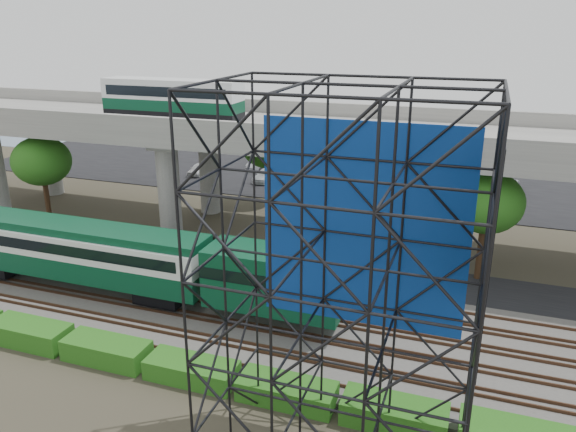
% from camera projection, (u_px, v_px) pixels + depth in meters
% --- Properties ---
extents(ground, '(140.00, 140.00, 0.00)m').
position_uv_depth(ground, '(213.00, 333.00, 32.05)').
color(ground, '#474233').
rests_on(ground, ground).
extents(ballast_bed, '(90.00, 12.00, 0.20)m').
position_uv_depth(ballast_bed, '(228.00, 315.00, 33.80)').
color(ballast_bed, slate).
rests_on(ballast_bed, ground).
extents(service_road, '(90.00, 5.00, 0.08)m').
position_uv_depth(service_road, '(277.00, 262.00, 41.39)').
color(service_road, black).
rests_on(service_road, ground).
extents(parking_lot, '(90.00, 18.00, 0.08)m').
position_uv_depth(parking_lot, '(351.00, 181.00, 62.34)').
color(parking_lot, black).
rests_on(parking_lot, ground).
extents(harbor_water, '(140.00, 40.00, 0.03)m').
position_uv_depth(harbor_water, '(386.00, 144.00, 81.95)').
color(harbor_water, '#476274').
rests_on(harbor_water, ground).
extents(rail_tracks, '(90.00, 9.52, 0.16)m').
position_uv_depth(rail_tracks, '(228.00, 312.00, 33.74)').
color(rail_tracks, '#472D1E').
rests_on(rail_tracks, ballast_bed).
extents(commuter_train, '(29.30, 3.06, 4.30)m').
position_uv_depth(commuter_train, '(100.00, 253.00, 35.67)').
color(commuter_train, black).
rests_on(commuter_train, rail_tracks).
extents(overpass, '(80.00, 12.00, 12.40)m').
position_uv_depth(overpass, '(291.00, 138.00, 43.88)').
color(overpass, '#9E9B93').
rests_on(overpass, ground).
extents(scaffold_tower, '(9.36, 6.36, 15.00)m').
position_uv_depth(scaffold_tower, '(342.00, 305.00, 19.55)').
color(scaffold_tower, black).
rests_on(scaffold_tower, ground).
extents(hedge_strip, '(34.60, 1.80, 1.20)m').
position_uv_depth(hedge_strip, '(192.00, 369.00, 27.72)').
color(hedge_strip, '#1C5613').
rests_on(hedge_strip, ground).
extents(trees, '(40.94, 16.94, 7.69)m').
position_uv_depth(trees, '(248.00, 167.00, 46.10)').
color(trees, '#382314').
rests_on(trees, ground).
extents(suv, '(5.30, 3.82, 1.34)m').
position_uv_depth(suv, '(216.00, 249.00, 41.99)').
color(suv, black).
rests_on(suv, service_road).
extents(parked_cars, '(35.83, 9.52, 1.29)m').
position_uv_depth(parked_cars, '(351.00, 177.00, 61.60)').
color(parked_cars, '#BDBDBD').
rests_on(parked_cars, parking_lot).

